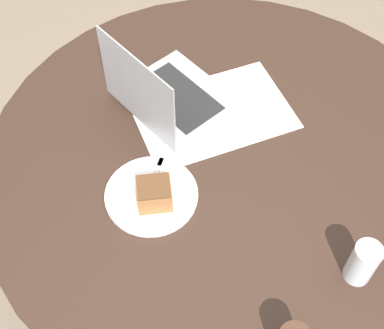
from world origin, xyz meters
name	(u,v)px	position (x,y,z in m)	size (l,w,h in m)	color
ground_plane	(219,269)	(0.00, 0.00, 0.00)	(12.00, 12.00, 0.00)	#6B5B4C
dining_table	(228,177)	(0.00, 0.00, 0.61)	(1.30, 1.30, 0.72)	black
paper_document	(213,113)	(-0.06, -0.13, 0.72)	(0.49, 0.40, 0.00)	white
plate	(152,195)	(0.24, -0.03, 0.73)	(0.23, 0.23, 0.01)	white
cake_slice	(154,194)	(0.25, -0.01, 0.76)	(0.11, 0.11, 0.07)	brown
fork	(154,178)	(0.21, -0.06, 0.73)	(0.16, 0.11, 0.00)	silver
water_glass	(363,263)	(0.03, 0.44, 0.78)	(0.06, 0.06, 0.12)	silver
laptop	(167,97)	(0.02, -0.23, 0.76)	(0.26, 0.30, 0.25)	gray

